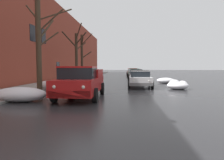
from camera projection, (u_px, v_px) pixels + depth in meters
The scene contains 15 objects.
left_sidewalk_slab at pixel (55, 83), 19.72m from camera, with size 3.33×80.00×0.14m, color gray.
brick_townhouse_facade at pixel (33, 34), 19.53m from camera, with size 0.63×80.00×10.19m.
snow_bank_near_corner_left at pixel (50, 86), 14.00m from camera, with size 2.30×1.03×0.72m.
snow_bank_along_left_kerb at pixel (166, 81), 19.90m from camera, with size 1.81×1.29×0.58m.
snow_bank_mid_block_left at pixel (20, 94), 9.55m from camera, with size 2.65×1.38×0.72m.
snow_bank_near_corner_right at pixel (178, 85), 14.71m from camera, with size 1.64×1.41×0.75m.
snow_bank_along_right_kerb at pixel (96, 75), 33.20m from camera, with size 2.90×1.13×0.75m.
bare_tree_second_along_sidewalk at pixel (40, 43), 12.75m from camera, with size 3.47×2.04×6.18m.
bare_tree_mid_block at pixel (76, 54), 22.05m from camera, with size 2.78×2.89×6.43m.
bare_tree_far_down_block at pixel (82, 56), 24.75m from camera, with size 1.82×1.98×5.84m.
pickup_truck_red_approaching_near_lane at pixel (81, 82), 10.58m from camera, with size 2.30×5.03×1.76m.
sedan_white_parked_kerbside_close at pixel (140, 78), 16.15m from camera, with size 2.03×4.00×1.42m.
sedan_grey_parked_kerbside_mid at pixel (136, 75), 23.08m from camera, with size 1.86×4.06×1.42m.
sedan_green_parked_far_down_block at pixel (134, 73), 29.70m from camera, with size 2.12×4.14×1.42m.
sedan_red_queued_behind_truck at pixel (132, 72), 35.54m from camera, with size 2.17×3.99×1.42m.
Camera 1 is at (0.67, -1.12, 1.74)m, focal length 30.65 mm.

